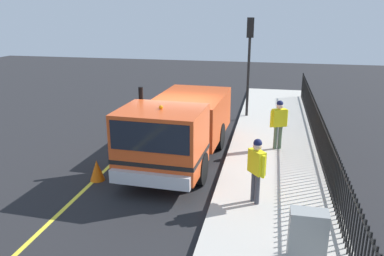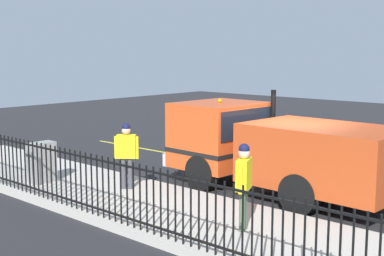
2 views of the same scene
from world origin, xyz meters
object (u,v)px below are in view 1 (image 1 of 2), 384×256
Objects in this scene: pedestrian_distant at (279,120)px; utility_cabinet at (307,237)px; work_truck at (178,126)px; worker_standing at (257,164)px; traffic_cone at (97,170)px; traffic_light_near at (249,48)px.

utility_cabinet is (0.52, -6.36, -0.52)m from pedestrian_distant.
work_truck is 3.56m from pedestrian_distant.
worker_standing reaches higher than traffic_cone.
worker_standing is at bearing 59.09° from pedestrian_distant.
pedestrian_distant is at bearing 94.67° from utility_cabinet.
traffic_cone is (-4.68, 0.76, -0.90)m from worker_standing.
traffic_cone is at bearing 9.72° from pedestrian_distant.
utility_cabinet is at bearing 94.56° from traffic_light_near.
worker_standing is at bearing 89.90° from traffic_light_near.
traffic_cone is (-5.24, -3.38, -0.93)m from pedestrian_distant.
pedestrian_distant is at bearing 102.40° from traffic_light_near.
traffic_light_near reaches higher than worker_standing.
utility_cabinet is at bearing -27.30° from traffic_cone.
work_truck is 6.07m from utility_cabinet.
work_truck is at bearing 6.97° from worker_standing.
traffic_cone is at bearing 43.41° from work_truck.
traffic_light_near is at bearing -105.05° from work_truck.
utility_cabinet is at bearing 167.30° from worker_standing.
traffic_light_near is at bearing 62.98° from traffic_cone.
work_truck is at bearing 3.40° from pedestrian_distant.
utility_cabinet is at bearing 130.19° from work_truck.
worker_standing is 4.18m from pedestrian_distant.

